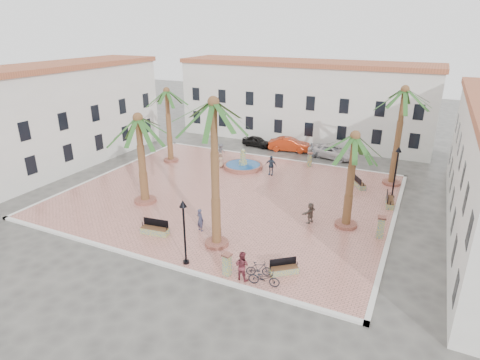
{
  "coord_description": "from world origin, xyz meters",
  "views": [
    {
      "loc": [
        14.18,
        -27.51,
        13.46
      ],
      "look_at": [
        1.0,
        0.0,
        1.6
      ],
      "focal_mm": 30.0,
      "sensor_mm": 36.0,
      "label": 1
    }
  ],
  "objects_px": {
    "palm_nw": "(167,99)",
    "bollard_se": "(227,264)",
    "pedestrian_east": "(310,213)",
    "bollard_n": "(310,159)",
    "lamppost_e": "(397,164)",
    "pedestrian_north": "(221,151)",
    "bicycle_b": "(259,269)",
    "pedestrian_fountain_b": "(271,165)",
    "bench_s": "(155,230)",
    "bicycle_a": "(264,278)",
    "cyclist_b": "(242,266)",
    "palm_s": "(214,118)",
    "bollard_e": "(381,227)",
    "car_red": "(289,144)",
    "car_silver": "(330,151)",
    "lamppost_s": "(184,221)",
    "palm_e": "(354,148)",
    "fountain": "(243,165)",
    "pedestrian_fountain_a": "(221,160)",
    "car_black": "(257,141)",
    "palm_ne": "(404,100)",
    "cyclist_a": "(200,220)",
    "bench_ne": "(359,184)",
    "car_white": "(332,151)",
    "bench_se": "(284,269)",
    "palm_sw": "(139,129)",
    "litter_bin": "(218,234)",
    "bench_e": "(389,202)"
  },
  "relations": [
    {
      "from": "palm_nw",
      "to": "bollard_se",
      "type": "height_order",
      "value": "palm_nw"
    },
    {
      "from": "pedestrian_east",
      "to": "bollard_n",
      "type": "bearing_deg",
      "value": -143.11
    },
    {
      "from": "lamppost_e",
      "to": "bollard_se",
      "type": "distance_m",
      "value": 17.31
    },
    {
      "from": "bollard_se",
      "to": "pedestrian_north",
      "type": "relative_size",
      "value": 0.84
    },
    {
      "from": "bicycle_b",
      "to": "pedestrian_fountain_b",
      "type": "relative_size",
      "value": 0.79
    },
    {
      "from": "bench_s",
      "to": "bicycle_a",
      "type": "bearing_deg",
      "value": -21.08
    },
    {
      "from": "bicycle_a",
      "to": "cyclist_b",
      "type": "xyz_separation_m",
      "value": [
        -1.33,
        0.0,
        0.41
      ]
    },
    {
      "from": "palm_s",
      "to": "bicycle_a",
      "type": "height_order",
      "value": "palm_s"
    },
    {
      "from": "lamppost_e",
      "to": "bollard_e",
      "type": "relative_size",
      "value": 2.86
    },
    {
      "from": "car_red",
      "to": "car_silver",
      "type": "relative_size",
      "value": 1.07
    },
    {
      "from": "lamppost_s",
      "to": "cyclist_b",
      "type": "xyz_separation_m",
      "value": [
        3.68,
        0.0,
        -1.92
      ]
    },
    {
      "from": "palm_e",
      "to": "bench_s",
      "type": "xyz_separation_m",
      "value": [
        -11.46,
        -6.8,
        -5.47
      ]
    },
    {
      "from": "bollard_se",
      "to": "bicycle_a",
      "type": "xyz_separation_m",
      "value": [
        2.26,
        0.0,
        -0.25
      ]
    },
    {
      "from": "lamppost_s",
      "to": "bollard_se",
      "type": "distance_m",
      "value": 3.46
    },
    {
      "from": "fountain",
      "to": "pedestrian_fountain_a",
      "type": "relative_size",
      "value": 2.52
    },
    {
      "from": "pedestrian_fountain_b",
      "to": "car_black",
      "type": "height_order",
      "value": "pedestrian_fountain_b"
    },
    {
      "from": "palm_ne",
      "to": "lamppost_s",
      "type": "xyz_separation_m",
      "value": [
        -9.6,
        -18.77,
        -4.67
      ]
    },
    {
      "from": "palm_ne",
      "to": "cyclist_a",
      "type": "bearing_deg",
      "value": -126.31
    },
    {
      "from": "fountain",
      "to": "bench_ne",
      "type": "distance_m",
      "value": 11.28
    },
    {
      "from": "bollard_n",
      "to": "car_white",
      "type": "bearing_deg",
      "value": 73.65
    },
    {
      "from": "pedestrian_north",
      "to": "bench_ne",
      "type": "bearing_deg",
      "value": -77.43
    },
    {
      "from": "bench_se",
      "to": "bicycle_a",
      "type": "xyz_separation_m",
      "value": [
        -0.59,
        -1.53,
        0.21
      ]
    },
    {
      "from": "palm_nw",
      "to": "bicycle_a",
      "type": "bearing_deg",
      "value": -42.69
    },
    {
      "from": "palm_s",
      "to": "pedestrian_east",
      "type": "height_order",
      "value": "palm_s"
    },
    {
      "from": "bench_ne",
      "to": "car_black",
      "type": "xyz_separation_m",
      "value": [
        -13.21,
        8.06,
        0.19
      ]
    },
    {
      "from": "palm_sw",
      "to": "car_black",
      "type": "xyz_separation_m",
      "value": [
        1.67,
        18.73,
        -5.51
      ]
    },
    {
      "from": "cyclist_a",
      "to": "pedestrian_fountain_b",
      "type": "height_order",
      "value": "pedestrian_fountain_b"
    },
    {
      "from": "bench_ne",
      "to": "pedestrian_fountain_b",
      "type": "xyz_separation_m",
      "value": [
        -8.08,
        -0.52,
        0.66
      ]
    },
    {
      "from": "lamppost_e",
      "to": "pedestrian_east",
      "type": "height_order",
      "value": "lamppost_e"
    },
    {
      "from": "bench_s",
      "to": "lamppost_s",
      "type": "bearing_deg",
      "value": -36.46
    },
    {
      "from": "palm_s",
      "to": "car_silver",
      "type": "relative_size",
      "value": 2.19
    },
    {
      "from": "bench_se",
      "to": "litter_bin",
      "type": "height_order",
      "value": "bench_se"
    },
    {
      "from": "palm_sw",
      "to": "pedestrian_east",
      "type": "xyz_separation_m",
      "value": [
        12.95,
        2.18,
        -5.2
      ]
    },
    {
      "from": "palm_e",
      "to": "car_silver",
      "type": "relative_size",
      "value": 1.59
    },
    {
      "from": "palm_ne",
      "to": "bollard_se",
      "type": "bearing_deg",
      "value": -110.03
    },
    {
      "from": "pedestrian_fountain_b",
      "to": "cyclist_a",
      "type": "bearing_deg",
      "value": -92.71
    },
    {
      "from": "palm_ne",
      "to": "car_black",
      "type": "xyz_separation_m",
      "value": [
        -15.73,
        6.09,
        -6.99
      ]
    },
    {
      "from": "litter_bin",
      "to": "fountain",
      "type": "bearing_deg",
      "value": 108.63
    },
    {
      "from": "cyclist_a",
      "to": "car_black",
      "type": "distance_m",
      "value": 21.51
    },
    {
      "from": "palm_ne",
      "to": "bench_s",
      "type": "height_order",
      "value": "palm_ne"
    },
    {
      "from": "palm_e",
      "to": "cyclist_b",
      "type": "distance_m",
      "value": 10.91
    },
    {
      "from": "bench_e",
      "to": "bollard_se",
      "type": "height_order",
      "value": "bollard_se"
    },
    {
      "from": "bench_se",
      "to": "cyclist_b",
      "type": "relative_size",
      "value": 0.94
    },
    {
      "from": "cyclist_b",
      "to": "bollard_se",
      "type": "bearing_deg",
      "value": 4.46
    },
    {
      "from": "palm_e",
      "to": "car_white",
      "type": "relative_size",
      "value": 1.39
    },
    {
      "from": "car_silver",
      "to": "car_white",
      "type": "bearing_deg",
      "value": -151.38
    },
    {
      "from": "lamppost_s",
      "to": "pedestrian_east",
      "type": "height_order",
      "value": "lamppost_s"
    },
    {
      "from": "fountain",
      "to": "pedestrian_east",
      "type": "distance_m",
      "value": 12.71
    },
    {
      "from": "bench_ne",
      "to": "bicycle_a",
      "type": "distance_m",
      "value": 16.93
    },
    {
      "from": "bench_se",
      "to": "bollard_se",
      "type": "height_order",
      "value": "bollard_se"
    }
  ]
}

